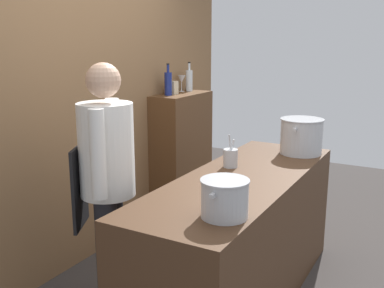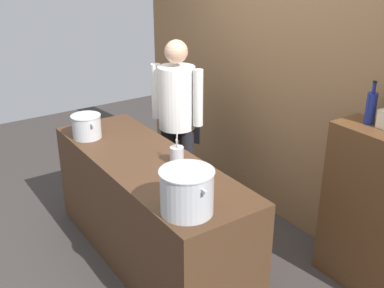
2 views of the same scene
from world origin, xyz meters
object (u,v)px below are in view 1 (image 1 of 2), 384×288
(spice_tin_cream, at_px, (173,88))
(chef, at_px, (107,176))
(wine_bottle_cobalt, at_px, (168,83))
(wine_glass_tall, at_px, (182,79))
(utensil_crock, at_px, (231,158))
(wine_bottle_clear, at_px, (189,80))
(stockpot_large, at_px, (301,136))
(stockpot_small, at_px, (225,198))

(spice_tin_cream, bearing_deg, chef, -161.32)
(wine_bottle_cobalt, distance_m, wine_glass_tall, 0.35)
(utensil_crock, relative_size, wine_glass_tall, 1.38)
(wine_glass_tall, bearing_deg, wine_bottle_cobalt, -170.91)
(wine_bottle_clear, height_order, wine_bottle_cobalt, wine_bottle_cobalt)
(wine_bottle_clear, height_order, wine_glass_tall, wine_bottle_clear)
(utensil_crock, bearing_deg, wine_bottle_clear, 39.76)
(wine_glass_tall, bearing_deg, stockpot_large, -111.70)
(wine_glass_tall, xyz_separation_m, spice_tin_cream, (-0.24, -0.04, -0.06))
(stockpot_small, distance_m, utensil_crock, 0.94)
(chef, bearing_deg, stockpot_small, 55.73)
(chef, height_order, wine_bottle_cobalt, chef)
(stockpot_large, bearing_deg, spice_tin_cream, 76.51)
(wine_glass_tall, bearing_deg, wine_bottle_clear, -24.90)
(wine_bottle_cobalt, bearing_deg, spice_tin_cream, 8.60)
(wine_bottle_clear, distance_m, wine_glass_tall, 0.10)
(chef, relative_size, wine_bottle_clear, 5.46)
(wine_bottle_clear, relative_size, wine_glass_tall, 1.77)
(stockpot_large, height_order, spice_tin_cream, spice_tin_cream)
(wine_bottle_cobalt, bearing_deg, utensil_crock, -128.88)
(wine_bottle_clear, xyz_separation_m, spice_tin_cream, (-0.33, 0.00, -0.05))
(stockpot_large, height_order, utensil_crock, stockpot_large)
(stockpot_large, distance_m, wine_bottle_cobalt, 1.45)
(chef, bearing_deg, utensil_crock, 119.52)
(wine_bottle_clear, xyz_separation_m, wine_glass_tall, (-0.09, 0.04, 0.01))
(stockpot_large, relative_size, spice_tin_cream, 3.10)
(stockpot_large, xyz_separation_m, spice_tin_cream, (0.34, 1.41, 0.28))
(chef, height_order, spice_tin_cream, chef)
(stockpot_small, xyz_separation_m, wine_glass_tall, (2.07, 1.48, 0.39))
(wine_glass_tall, bearing_deg, chef, -162.41)
(stockpot_large, xyz_separation_m, stockpot_small, (-1.49, -0.03, -0.04))
(stockpot_large, xyz_separation_m, utensil_crock, (-0.63, 0.33, -0.07))
(wine_bottle_clear, bearing_deg, wine_glass_tall, 155.10)
(chef, distance_m, stockpot_small, 0.86)
(chef, bearing_deg, spice_tin_cream, 170.86)
(chef, relative_size, wine_bottle_cobalt, 5.39)
(chef, relative_size, utensil_crock, 7.00)
(chef, relative_size, stockpot_large, 4.14)
(spice_tin_cream, bearing_deg, wine_bottle_cobalt, -171.40)
(wine_bottle_cobalt, relative_size, spice_tin_cream, 2.38)
(wine_bottle_cobalt, bearing_deg, chef, -160.66)
(chef, distance_m, utensil_crock, 0.91)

